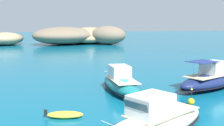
% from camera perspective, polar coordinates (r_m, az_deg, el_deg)
% --- Properties ---
extents(islet_large, '(33.45, 31.72, 5.80)m').
position_cam_1_polar(islet_large, '(92.02, -5.99, 5.58)').
color(islet_large, '#9E8966').
rests_on(islet_large, ground).
extents(islet_small, '(15.14, 15.71, 3.93)m').
position_cam_1_polar(islet_small, '(91.42, -21.21, 4.61)').
color(islet_small, '#756651').
rests_on(islet_small, ground).
extents(motorboat_navy, '(9.91, 6.46, 2.99)m').
position_cam_1_polar(motorboat_navy, '(30.35, 19.85, -3.24)').
color(motorboat_navy, navy).
rests_on(motorboat_navy, ground).
extents(motorboat_cream, '(9.18, 6.68, 2.65)m').
position_cam_1_polar(motorboat_cream, '(17.02, 8.80, -11.99)').
color(motorboat_cream, beige).
rests_on(motorboat_cream, ground).
extents(motorboat_teal, '(2.79, 8.76, 2.57)m').
position_cam_1_polar(motorboat_teal, '(27.34, 1.77, -4.17)').
color(motorboat_teal, '#19727A').
rests_on(motorboat_teal, ground).
extents(dinghy_tender, '(2.87, 1.65, 0.58)m').
position_cam_1_polar(dinghy_tender, '(20.45, -9.70, -10.46)').
color(dinghy_tender, yellow).
rests_on(dinghy_tender, ground).
extents(channel_buoy, '(0.56, 0.56, 1.48)m').
position_cam_1_polar(channel_buoy, '(24.07, 16.04, -7.51)').
color(channel_buoy, yellow).
rests_on(channel_buoy, ground).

